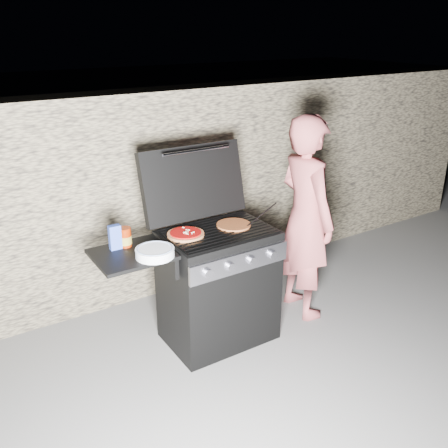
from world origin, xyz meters
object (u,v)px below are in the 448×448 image
pizza_topped (186,234)px  sauce_jar (125,237)px  gas_grill (190,294)px  person (306,218)px

pizza_topped → sauce_jar: size_ratio=1.98×
pizza_topped → sauce_jar: sauce_jar is taller
gas_grill → sauce_jar: 0.67m
gas_grill → pizza_topped: pizza_topped is taller
person → gas_grill: bearing=94.5°
gas_grill → pizza_topped: bearing=82.2°
pizza_topped → person: (1.06, -0.06, -0.08)m
pizza_topped → person: 1.07m
sauce_jar → gas_grill: bearing=-16.2°
pizza_topped → person: size_ratio=0.16×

